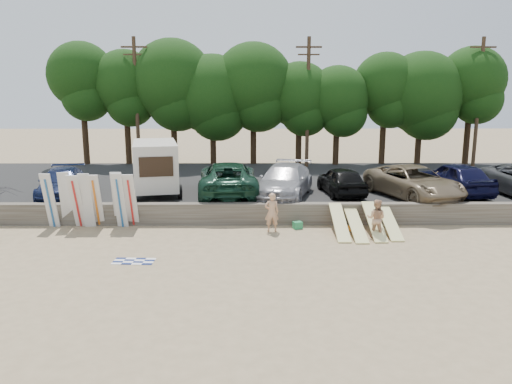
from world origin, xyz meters
TOP-DOWN VIEW (x-y plane):
  - ground at (0.00, 0.00)m, footprint 120.00×120.00m
  - seawall at (0.00, 3.00)m, footprint 44.00×0.50m
  - parking_lot at (0.00, 10.50)m, footprint 44.00×14.50m
  - treeline at (-0.43, 17.54)m, footprint 33.03×6.01m
  - utility_poles at (2.00, 16.00)m, footprint 25.80×0.26m
  - box_trailer at (-7.00, 6.55)m, footprint 3.18×4.70m
  - car_0 at (-11.65, 5.70)m, footprint 3.01×5.35m
  - car_1 at (-3.16, 6.21)m, footprint 3.33×6.52m
  - car_2 at (-0.24, 5.70)m, footprint 3.72×6.14m
  - car_3 at (2.81, 6.37)m, footprint 2.29×4.61m
  - car_4 at (6.36, 5.49)m, footprint 4.54×6.47m
  - car_5 at (8.87, 6.41)m, footprint 2.83×5.34m
  - surfboard_upright_0 at (-10.97, 2.39)m, footprint 0.56×0.67m
  - surfboard_upright_1 at (-10.35, 2.64)m, footprint 0.58×0.64m
  - surfboard_upright_2 at (-9.76, 2.35)m, footprint 0.52×0.85m
  - surfboard_upright_3 at (-9.30, 2.37)m, footprint 0.50×0.61m
  - surfboard_upright_4 at (-8.93, 2.45)m, footprint 0.53×0.85m
  - surfboard_upright_5 at (-7.97, 2.63)m, footprint 0.50×0.54m
  - surfboard_upright_6 at (-7.83, 2.36)m, footprint 0.57×0.65m
  - surfboard_upright_7 at (-7.36, 2.47)m, footprint 0.52×0.80m
  - surfboard_low_0 at (1.91, 1.42)m, footprint 0.56×2.86m
  - surfboard_low_1 at (2.60, 1.32)m, footprint 0.56×2.92m
  - surfboard_low_2 at (3.40, 1.39)m, footprint 0.56×2.83m
  - surfboard_low_3 at (4.12, 1.59)m, footprint 0.56×2.88m
  - beachgoer_a at (-1.03, 1.79)m, footprint 0.67×0.47m
  - beachgoer_b at (3.35, 0.85)m, footprint 0.99×0.90m
  - cooler at (0.16, 2.22)m, footprint 0.46×0.42m
  - gear_bag at (2.56, 1.88)m, footprint 0.35×0.31m
  - beach_towel at (-6.22, -2.10)m, footprint 1.57×1.57m

SIDE VIEW (x-z plane):
  - ground at x=0.00m, z-range 0.00..0.00m
  - beach_towel at x=-6.22m, z-range 0.01..0.01m
  - gear_bag at x=2.56m, z-range 0.00..0.22m
  - cooler at x=0.16m, z-range 0.00..0.32m
  - parking_lot at x=0.00m, z-range 0.00..0.70m
  - surfboard_low_1 at x=2.60m, z-range 0.00..0.83m
  - surfboard_low_3 at x=4.12m, z-range 0.00..0.98m
  - seawall at x=0.00m, z-range 0.00..1.00m
  - surfboard_low_0 at x=1.91m, z-range 0.00..1.05m
  - surfboard_low_2 at x=3.40m, z-range 0.00..1.13m
  - beachgoer_b at x=3.35m, z-range 0.00..1.65m
  - beachgoer_a at x=-1.03m, z-range 0.00..1.74m
  - surfboard_upright_2 at x=-9.76m, z-range 0.00..2.50m
  - surfboard_upright_4 at x=-8.93m, z-range 0.00..2.50m
  - surfboard_upright_7 at x=-7.36m, z-range 0.00..2.51m
  - surfboard_upright_0 at x=-10.97m, z-range 0.00..2.55m
  - surfboard_upright_3 at x=-9.30m, z-range 0.00..2.55m
  - surfboard_upright_6 at x=-7.83m, z-range 0.00..2.56m
  - surfboard_upright_1 at x=-10.35m, z-range 0.00..2.56m
  - surfboard_upright_5 at x=-7.97m, z-range 0.00..2.57m
  - car_0 at x=-11.65m, z-range 0.70..2.16m
  - car_3 at x=2.81m, z-range 0.70..2.21m
  - car_4 at x=6.36m, z-range 0.70..2.34m
  - car_2 at x=-0.24m, z-range 0.70..2.36m
  - car_5 at x=8.87m, z-range 0.70..2.43m
  - car_1 at x=-3.16m, z-range 0.70..2.46m
  - box_trailer at x=-7.00m, z-range 0.87..3.63m
  - utility_poles at x=2.00m, z-range 0.93..9.93m
  - treeline at x=-0.43m, z-range 1.77..10.86m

